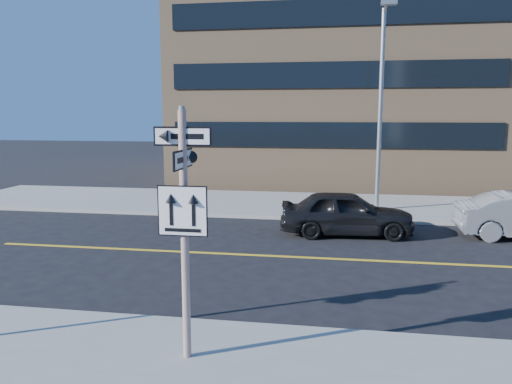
# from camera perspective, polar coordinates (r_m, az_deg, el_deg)

# --- Properties ---
(ground) EXTENTS (120.00, 120.00, 0.00)m
(ground) POSITION_cam_1_polar(r_m,az_deg,el_deg) (10.96, -3.87, -13.00)
(ground) COLOR black
(ground) RESTS_ON ground
(sign_pole) EXTENTS (0.92, 0.92, 4.06)m
(sign_pole) POSITION_cam_1_polar(r_m,az_deg,el_deg) (7.92, -8.21, -3.23)
(sign_pole) COLOR silver
(sign_pole) RESTS_ON near_sidewalk
(parked_car_a) EXTENTS (2.15, 4.59, 1.52)m
(parked_car_a) POSITION_cam_1_polar(r_m,az_deg,el_deg) (17.18, 10.30, -2.36)
(parked_car_a) COLOR black
(parked_car_a) RESTS_ON ground
(streetlight_a) EXTENTS (0.55, 2.25, 8.00)m
(streetlight_a) POSITION_cam_1_polar(r_m,az_deg,el_deg) (20.72, 14.14, 10.54)
(streetlight_a) COLOR gray
(streetlight_a) RESTS_ON far_sidewalk
(building_brick) EXTENTS (18.00, 18.00, 18.00)m
(building_brick) POSITION_cam_1_polar(r_m,az_deg,el_deg) (35.23, 9.07, 16.89)
(building_brick) COLOR #A37F5A
(building_brick) RESTS_ON ground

